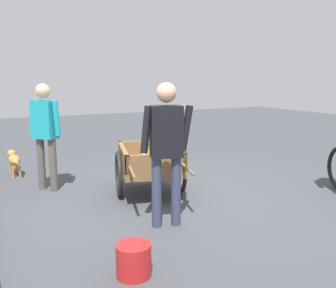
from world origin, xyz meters
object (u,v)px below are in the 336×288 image
(plastic_bucket, at_px, (134,260))
(bystander_person, at_px, (45,128))
(fruit_cart, at_px, (150,164))
(dog, at_px, (14,160))
(vendor_person, at_px, (166,142))

(plastic_bucket, xyz_separation_m, bystander_person, (2.81, 0.22, 0.79))
(fruit_cart, bearing_deg, dog, 38.66)
(vendor_person, bearing_deg, bystander_person, 25.39)
(dog, height_order, plastic_bucket, dog)
(vendor_person, bearing_deg, fruit_cart, -15.38)
(vendor_person, relative_size, bystander_person, 1.02)
(bystander_person, bearing_deg, fruit_cart, -125.62)
(plastic_bucket, relative_size, bystander_person, 0.19)
(fruit_cart, relative_size, bystander_person, 1.15)
(fruit_cart, xyz_separation_m, vendor_person, (-1.10, 0.30, 0.52))
(dog, relative_size, plastic_bucket, 2.26)
(fruit_cart, bearing_deg, bystander_person, 54.38)
(vendor_person, bearing_deg, plastic_bucket, 138.34)
(fruit_cart, bearing_deg, vendor_person, 164.62)
(dog, distance_m, bystander_person, 1.36)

